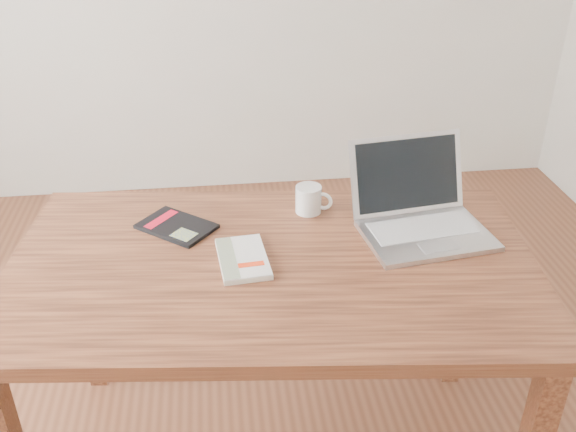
{
  "coord_description": "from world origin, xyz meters",
  "views": [
    {
      "loc": [
        0.04,
        -1.36,
        1.7
      ],
      "look_at": [
        0.22,
        0.12,
        0.85
      ],
      "focal_mm": 40.0,
      "sensor_mm": 36.0,
      "label": 1
    }
  ],
  "objects": [
    {
      "name": "room",
      "position": [
        -0.07,
        0.0,
        1.36
      ],
      "size": [
        4.04,
        4.04,
        2.7
      ],
      "color": "#58311E",
      "rests_on": "ground"
    },
    {
      "name": "desk",
      "position": [
        0.17,
        0.06,
        0.66
      ],
      "size": [
        1.48,
        0.95,
        0.75
      ],
      "rotation": [
        0.0,
        0.0,
        -0.11
      ],
      "color": "#542C19",
      "rests_on": "ground"
    },
    {
      "name": "white_guidebook",
      "position": [
        0.09,
        0.06,
        0.76
      ],
      "size": [
        0.14,
        0.22,
        0.02
      ],
      "rotation": [
        0.0,
        0.0,
        0.09
      ],
      "color": "silver",
      "rests_on": "desk"
    },
    {
      "name": "black_guidebook",
      "position": [
        -0.09,
        0.26,
        0.76
      ],
      "size": [
        0.25,
        0.24,
        0.01
      ],
      "rotation": [
        0.0,
        0.0,
        0.88
      ],
      "color": "black",
      "rests_on": "desk"
    },
    {
      "name": "laptop",
      "position": [
        0.61,
        0.18,
        0.8
      ],
      "size": [
        0.39,
        0.37,
        0.23
      ],
      "rotation": [
        0.0,
        0.0,
        0.14
      ],
      "color": "silver",
      "rests_on": "desk"
    },
    {
      "name": "coffee_mug",
      "position": [
        0.31,
        0.31,
        0.79
      ],
      "size": [
        0.11,
        0.08,
        0.08
      ],
      "rotation": [
        0.0,
        0.0,
        -0.39
      ],
      "color": "white",
      "rests_on": "desk"
    }
  ]
}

